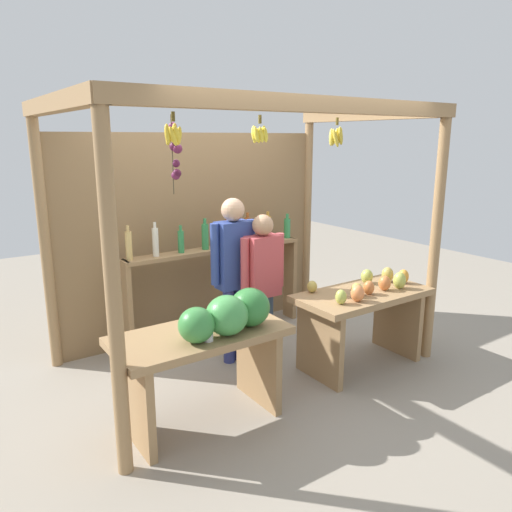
# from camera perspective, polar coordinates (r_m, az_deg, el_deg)

# --- Properties ---
(ground_plane) EXTENTS (12.00, 12.00, 0.00)m
(ground_plane) POSITION_cam_1_polar(r_m,az_deg,el_deg) (4.98, -1.26, -11.98)
(ground_plane) COLOR gray
(ground_plane) RESTS_ON ground
(market_stall) EXTENTS (3.25, 2.01, 2.45)m
(market_stall) POSITION_cam_1_polar(r_m,az_deg,el_deg) (4.93, -4.31, 4.98)
(market_stall) COLOR #99754C
(market_stall) RESTS_ON ground
(fruit_counter_left) EXTENTS (1.32, 0.66, 1.04)m
(fruit_counter_left) POSITION_cam_1_polar(r_m,az_deg,el_deg) (3.72, -5.03, -9.61)
(fruit_counter_left) COLOR #99754C
(fruit_counter_left) RESTS_ON ground
(fruit_counter_right) EXTENTS (1.32, 0.64, 0.90)m
(fruit_counter_right) POSITION_cam_1_polar(r_m,az_deg,el_deg) (4.78, 12.39, -5.98)
(fruit_counter_right) COLOR #99754C
(fruit_counter_right) RESTS_ON ground
(bottle_shelf_unit) EXTENTS (2.09, 0.22, 1.35)m
(bottle_shelf_unit) POSITION_cam_1_polar(r_m,az_deg,el_deg) (5.32, -4.49, -0.94)
(bottle_shelf_unit) COLOR #99754C
(bottle_shelf_unit) RESTS_ON ground
(vendor_man) EXTENTS (0.48, 0.22, 1.61)m
(vendor_man) POSITION_cam_1_polar(r_m,az_deg,el_deg) (4.64, -2.64, -1.16)
(vendor_man) COLOR navy
(vendor_man) RESTS_ON ground
(vendor_woman) EXTENTS (0.48, 0.20, 1.46)m
(vendor_woman) POSITION_cam_1_polar(r_m,az_deg,el_deg) (4.64, 0.78, -2.47)
(vendor_woman) COLOR #33445A
(vendor_woman) RESTS_ON ground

